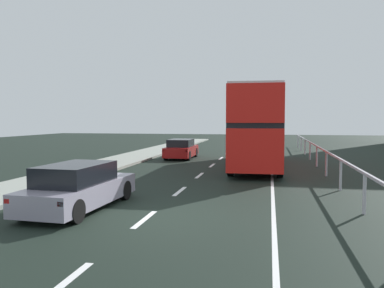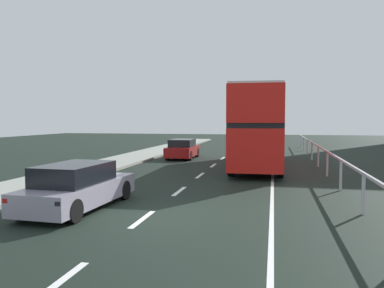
% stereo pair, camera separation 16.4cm
% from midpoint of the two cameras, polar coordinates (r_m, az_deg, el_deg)
% --- Properties ---
extents(ground_plane, '(73.39, 120.00, 0.10)m').
position_cam_midpoint_polar(ground_plane, '(11.23, -6.13, -10.60)').
color(ground_plane, black).
extents(lane_paint_markings, '(3.57, 46.00, 0.01)m').
position_cam_midpoint_polar(lane_paint_markings, '(19.21, 8.09, -4.50)').
color(lane_paint_markings, silver).
rests_on(lane_paint_markings, ground).
extents(bridge_side_railing, '(0.10, 42.00, 1.21)m').
position_cam_midpoint_polar(bridge_side_railing, '(19.60, 19.40, -1.63)').
color(bridge_side_railing, '#BAB2BD').
rests_on(bridge_side_railing, ground).
extents(double_decker_bus_red, '(2.77, 11.35, 4.36)m').
position_cam_midpoint_polar(double_decker_bus_red, '(22.60, 9.77, 2.63)').
color(double_decker_bus_red, red).
rests_on(double_decker_bus_red, ground).
extents(hatchback_car_near, '(1.92, 4.60, 1.38)m').
position_cam_midpoint_polar(hatchback_car_near, '(12.32, -15.99, -6.06)').
color(hatchback_car_near, gray).
rests_on(hatchback_car_near, ground).
extents(sedan_car_ahead, '(1.78, 4.02, 1.34)m').
position_cam_midpoint_polar(sedan_car_ahead, '(26.97, -1.19, -0.75)').
color(sedan_car_ahead, '#9E1413').
rests_on(sedan_car_ahead, ground).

